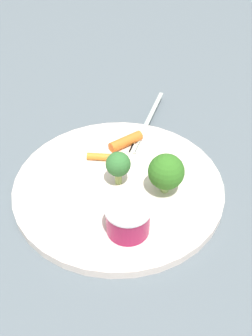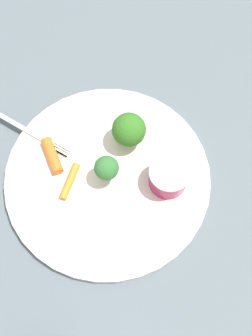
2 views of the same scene
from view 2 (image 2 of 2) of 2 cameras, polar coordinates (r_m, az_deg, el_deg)
name	(u,v)px [view 2 (image 2 of 2)]	position (r m, az deg, el deg)	size (l,w,h in m)	color
ground_plane	(108,180)	(0.63, -2.30, -1.54)	(2.40, 2.40, 0.00)	slate
plate	(108,179)	(0.62, -2.32, -1.35)	(0.28, 0.28, 0.01)	silver
sauce_cup	(169,177)	(0.60, 5.36, -1.11)	(0.05, 0.05, 0.04)	maroon
broccoli_floret_0	(109,168)	(0.59, -2.10, -0.03)	(0.03, 0.03, 0.05)	#92AA57
broccoli_floret_1	(127,129)	(0.61, 0.10, 4.94)	(0.05, 0.05, 0.06)	#96BE69
carrot_stick_0	(52,156)	(0.63, -9.25, 1.52)	(0.02, 0.02, 0.05)	orange
carrot_stick_1	(70,181)	(0.61, -7.07, -1.64)	(0.01, 0.01, 0.05)	orange
fork	(20,126)	(0.66, -13.21, 5.11)	(0.02, 0.18, 0.00)	#B0BDB4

